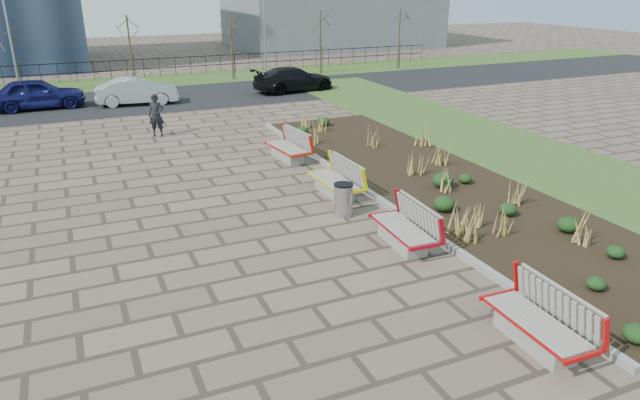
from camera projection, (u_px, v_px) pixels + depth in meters
name	position (u px, v px, depth m)	size (l,w,h in m)	color
ground	(312.00, 306.00, 10.99)	(120.00, 120.00, 0.00)	brown
planting_bed	(434.00, 182.00, 17.61)	(4.50, 18.00, 0.10)	black
planting_curb	(368.00, 192.00, 16.72)	(0.16, 18.00, 0.15)	gray
grass_verge_near	(550.00, 164.00, 19.42)	(5.00, 38.00, 0.04)	#33511E
grass_verge_far	(131.00, 82.00, 34.84)	(80.00, 5.00, 0.04)	#33511E
road	(146.00, 100.00, 29.73)	(80.00, 7.00, 0.02)	black
bench_a	(537.00, 319.00, 9.67)	(0.90, 2.10, 1.00)	red
bench_b	(403.00, 226.00, 13.33)	(0.90, 2.10, 1.00)	#A80B18
bench_c	(334.00, 179.00, 16.50)	(0.90, 2.10, 1.00)	#FFEF0D
bench_d	(287.00, 146.00, 19.78)	(0.90, 2.10, 1.00)	red
litter_bin	(343.00, 200.00, 15.04)	(0.49, 0.49, 0.88)	#B2B2B7
pedestrian	(156.00, 115.00, 22.66)	(0.62, 0.40, 1.69)	black
car_blue	(37.00, 94.00, 27.46)	(1.73, 4.30, 1.47)	#11124B
car_silver	(137.00, 91.00, 28.50)	(1.39, 3.97, 1.31)	#9C9FA3
car_black	(294.00, 79.00, 31.88)	(1.87, 4.61, 1.34)	black
tree_b	(14.00, 56.00, 30.55)	(1.40, 1.40, 4.00)	#4C3D2D
tree_c	(130.00, 51.00, 32.83)	(1.40, 1.40, 4.00)	#4C3D2D
tree_d	(232.00, 47.00, 35.11)	(1.40, 1.40, 4.00)	#4C3D2D
tree_e	(320.00, 42.00, 37.39)	(1.40, 1.40, 4.00)	#4C3D2D
tree_f	(399.00, 39.00, 39.67)	(1.40, 1.40, 4.00)	#4C3D2D
lamp_west	(10.00, 38.00, 29.77)	(0.24, 0.60, 6.00)	gray
lamp_east	(264.00, 29.00, 35.08)	(0.24, 0.60, 6.00)	gray
railing_fence	(127.00, 69.00, 35.89)	(44.00, 0.10, 1.20)	black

